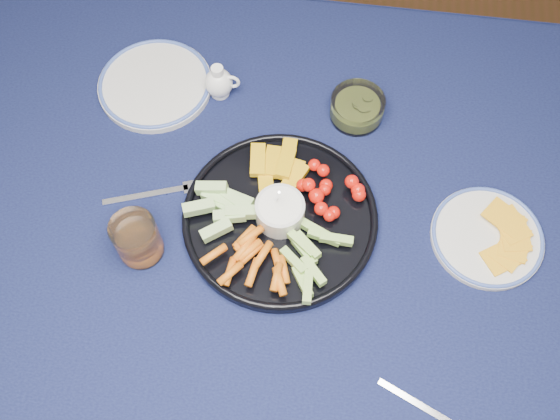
# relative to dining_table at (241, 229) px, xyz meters

# --- Properties ---
(dining_table) EXTENTS (1.67, 1.07, 0.75)m
(dining_table) POSITION_rel_dining_table_xyz_m (0.00, 0.00, 0.00)
(dining_table) COLOR #482C18
(dining_table) RESTS_ON ground
(crudite_platter) EXTENTS (0.35, 0.35, 0.11)m
(crudite_platter) POSITION_rel_dining_table_xyz_m (0.08, -0.02, 0.11)
(crudite_platter) COLOR black
(crudite_platter) RESTS_ON dining_table
(creamer_pitcher) EXTENTS (0.07, 0.05, 0.08)m
(creamer_pitcher) POSITION_rel_dining_table_xyz_m (-0.08, 0.25, 0.12)
(creamer_pitcher) COLOR white
(creamer_pitcher) RESTS_ON dining_table
(pickle_bowl) EXTENTS (0.10, 0.10, 0.05)m
(pickle_bowl) POSITION_rel_dining_table_xyz_m (0.19, 0.23, 0.11)
(pickle_bowl) COLOR silver
(pickle_bowl) RESTS_ON dining_table
(cheese_plate) EXTENTS (0.20, 0.20, 0.02)m
(cheese_plate) POSITION_rel_dining_table_xyz_m (0.45, -0.00, 0.10)
(cheese_plate) COLOR silver
(cheese_plate) RESTS_ON dining_table
(juice_tumbler) EXTENTS (0.08, 0.08, 0.09)m
(juice_tumbler) POSITION_rel_dining_table_xyz_m (-0.15, -0.10, 0.13)
(juice_tumbler) COLOR silver
(juice_tumbler) RESTS_ON dining_table
(fork_left) EXTENTS (0.18, 0.08, 0.00)m
(fork_left) POSITION_rel_dining_table_xyz_m (-0.14, 0.01, 0.09)
(fork_left) COLOR silver
(fork_left) RESTS_ON dining_table
(fork_right) EXTENTS (0.16, 0.08, 0.00)m
(fork_right) POSITION_rel_dining_table_xyz_m (0.36, -0.32, 0.09)
(fork_right) COLOR silver
(fork_right) RESTS_ON dining_table
(side_plate_extra) EXTENTS (0.23, 0.23, 0.02)m
(side_plate_extra) POSITION_rel_dining_table_xyz_m (-0.21, 0.25, 0.10)
(side_plate_extra) COLOR silver
(side_plate_extra) RESTS_ON dining_table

